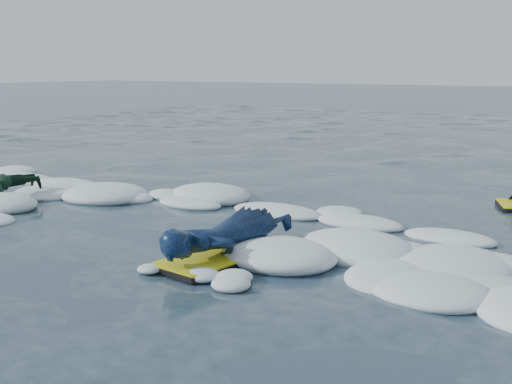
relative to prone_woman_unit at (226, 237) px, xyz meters
The scene contains 3 objects.
ground 0.63m from the prone_woman_unit, 151.64° to the left, with size 120.00×120.00×0.00m, color #162436.
foam_band 1.43m from the prone_woman_unit, 111.60° to the left, with size 12.00×3.10×0.30m, color white, non-canonical shape.
prone_woman_unit is the anchor object (origin of this frame).
Camera 1 is at (3.99, -5.39, 1.90)m, focal length 45.00 mm.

